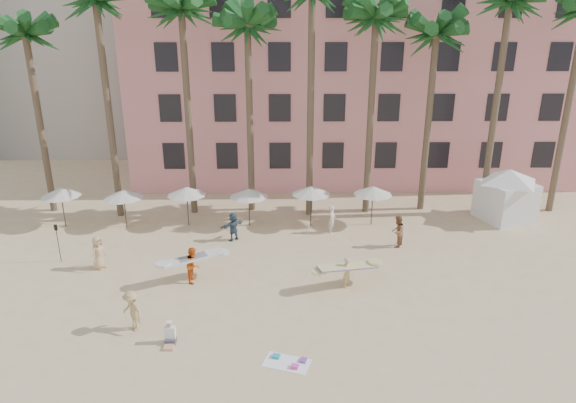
# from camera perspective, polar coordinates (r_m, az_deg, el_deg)

# --- Properties ---
(ground) EXTENTS (120.00, 120.00, 0.00)m
(ground) POSITION_cam_1_polar(r_m,az_deg,el_deg) (22.68, -3.55, -14.83)
(ground) COLOR #D1B789
(ground) RESTS_ON ground
(pink_hotel) EXTENTS (35.00, 14.00, 16.00)m
(pink_hotel) POSITION_cam_1_polar(r_m,az_deg,el_deg) (45.27, 6.92, 13.52)
(pink_hotel) COLOR pink
(pink_hotel) RESTS_ON ground
(palm_row) EXTENTS (44.40, 5.40, 16.30)m
(palm_row) POSITION_cam_1_polar(r_m,az_deg,el_deg) (33.63, -1.89, 19.97)
(palm_row) COLOR brown
(palm_row) RESTS_ON ground
(umbrella_row) EXTENTS (22.50, 2.70, 2.73)m
(umbrella_row) POSITION_cam_1_polar(r_m,az_deg,el_deg) (33.12, -7.84, 1.07)
(umbrella_row) COLOR #332B23
(umbrella_row) RESTS_ON ground
(cabana) EXTENTS (5.71, 5.71, 3.50)m
(cabana) POSITION_cam_1_polar(r_m,az_deg,el_deg) (36.96, 23.17, 1.17)
(cabana) COLOR silver
(cabana) RESTS_ON ground
(beach_towel) EXTENTS (2.02, 1.52, 0.14)m
(beach_towel) POSITION_cam_1_polar(r_m,az_deg,el_deg) (21.24, 0.01, -17.41)
(beach_towel) COLOR white
(beach_towel) RESTS_ON ground
(carrier_yellow) EXTENTS (3.18, 1.72, 1.61)m
(carrier_yellow) POSITION_cam_1_polar(r_m,az_deg,el_deg) (26.09, 6.62, -7.58)
(carrier_yellow) COLOR tan
(carrier_yellow) RESTS_ON ground
(carrier_white) EXTENTS (3.14, 1.98, 1.87)m
(carrier_white) POSITION_cam_1_polar(r_m,az_deg,el_deg) (26.88, -10.48, -6.77)
(carrier_white) COLOR #D85716
(carrier_white) RESTS_ON ground
(beachgoers) EXTENTS (17.71, 11.66, 1.93)m
(beachgoers) POSITION_cam_1_polar(r_m,az_deg,el_deg) (28.24, -5.51, -5.32)
(beachgoers) COLOR tan
(beachgoers) RESTS_ON ground
(paddle) EXTENTS (0.18, 0.04, 2.23)m
(paddle) POSITION_cam_1_polar(r_m,az_deg,el_deg) (31.00, -24.24, -3.74)
(paddle) COLOR black
(paddle) RESTS_ON ground
(seated_man) EXTENTS (0.45, 0.78, 1.01)m
(seated_man) POSITION_cam_1_polar(r_m,az_deg,el_deg) (22.63, -12.98, -14.39)
(seated_man) COLOR #3F3F4C
(seated_man) RESTS_ON ground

